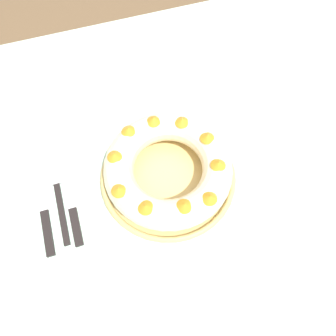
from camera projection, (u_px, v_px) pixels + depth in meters
ground_plane at (173, 248)px, 1.39m from camera, size 8.00×8.00×0.00m
dining_table at (176, 187)px, 0.80m from camera, size 1.30×0.99×0.76m
serving_dish at (168, 177)px, 0.69m from camera, size 0.28×0.28×0.02m
bundt_cake at (168, 168)px, 0.65m from camera, size 0.26×0.26×0.07m
fork at (59, 196)px, 0.68m from camera, size 0.02×0.19×0.01m
serving_knife at (45, 213)px, 0.66m from camera, size 0.02×0.21×0.01m
cake_knife at (73, 210)px, 0.67m from camera, size 0.02×0.18×0.01m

